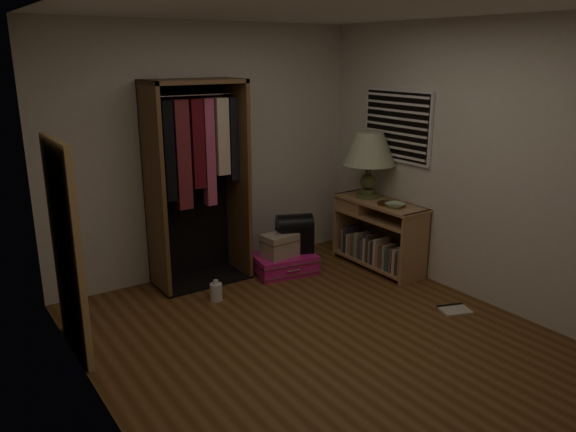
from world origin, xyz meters
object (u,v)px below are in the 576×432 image
at_px(black_bag, 294,232).
at_px(white_jug, 216,291).
at_px(console_bookshelf, 376,232).
at_px(table_lamp, 369,150).
at_px(pink_suitcase, 284,263).
at_px(train_case, 280,245).
at_px(floor_mirror, 67,250).
at_px(open_wardrobe, 198,166).

distance_m(black_bag, white_jug, 1.17).
xyz_separation_m(console_bookshelf, table_lamp, (0.00, 0.17, 0.89)).
bearing_deg(pink_suitcase, white_jug, -157.02).
relative_size(train_case, white_jug, 1.86).
xyz_separation_m(floor_mirror, black_bag, (2.44, 0.47, -0.43)).
distance_m(open_wardrobe, floor_mirror, 1.70).
height_order(console_bookshelf, white_jug, console_bookshelf).
xyz_separation_m(pink_suitcase, train_case, (-0.06, -0.02, 0.23)).
relative_size(open_wardrobe, pink_suitcase, 2.79).
distance_m(console_bookshelf, black_bag, 0.91).
xyz_separation_m(console_bookshelf, train_case, (-1.02, 0.39, -0.06)).
distance_m(pink_suitcase, table_lamp, 1.54).
xyz_separation_m(train_case, black_bag, (0.22, 0.04, 0.09)).
bearing_deg(console_bookshelf, train_case, 159.14).
distance_m(console_bookshelf, train_case, 1.09).
height_order(open_wardrobe, train_case, open_wardrobe).
distance_m(floor_mirror, table_lamp, 3.28).
xyz_separation_m(table_lamp, white_jug, (-1.89, 0.01, -1.19)).
bearing_deg(floor_mirror, white_jug, 9.12).
bearing_deg(white_jug, black_bag, 13.07).
height_order(pink_suitcase, black_bag, black_bag).
xyz_separation_m(open_wardrobe, floor_mirror, (-1.48, -0.77, -0.36)).
bearing_deg(open_wardrobe, table_lamp, -17.67).
bearing_deg(white_jug, train_case, 13.63).
distance_m(train_case, black_bag, 0.24).
distance_m(pink_suitcase, black_bag, 0.35).
relative_size(open_wardrobe, floor_mirror, 1.21).
relative_size(console_bookshelf, white_jug, 5.42).
bearing_deg(table_lamp, floor_mirror, -176.31).
distance_m(open_wardrobe, table_lamp, 1.86).
distance_m(black_bag, table_lamp, 1.21).
distance_m(console_bookshelf, open_wardrobe, 2.08).
relative_size(open_wardrobe, table_lamp, 2.83).
xyz_separation_m(open_wardrobe, train_case, (0.75, -0.34, -0.88)).
bearing_deg(train_case, table_lamp, -17.37).
distance_m(open_wardrobe, black_bag, 1.28).
height_order(floor_mirror, pink_suitcase, floor_mirror).
xyz_separation_m(floor_mirror, train_case, (2.22, 0.43, -0.52)).
xyz_separation_m(open_wardrobe, table_lamp, (1.77, -0.56, 0.07)).
bearing_deg(table_lamp, white_jug, 179.77).
bearing_deg(pink_suitcase, train_case, -154.98).
bearing_deg(table_lamp, pink_suitcase, 166.09).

